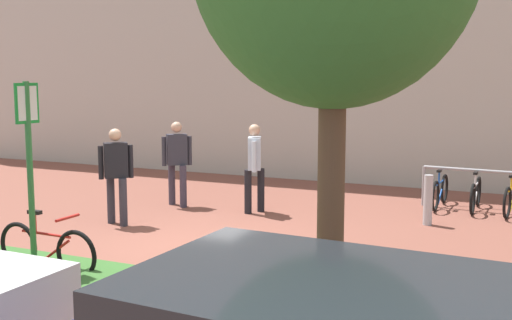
{
  "coord_description": "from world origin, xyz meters",
  "views": [
    {
      "loc": [
        4.77,
        -8.2,
        2.65
      ],
      "look_at": [
        0.57,
        1.04,
        1.29
      ],
      "focal_mm": 44.61,
      "sensor_mm": 36.0,
      "label": 1
    }
  ],
  "objects": [
    {
      "name": "bollard_steel",
      "position": [
        2.96,
        3.15,
        0.45
      ],
      "size": [
        0.16,
        0.16,
        0.9
      ],
      "primitive_type": "cylinder",
      "color": "#ADADB2",
      "rests_on": "ground"
    },
    {
      "name": "person_shirt_white",
      "position": [
        -0.27,
        2.8,
        0.98
      ],
      "size": [
        0.38,
        0.57,
        1.72
      ],
      "color": "black",
      "rests_on": "ground"
    },
    {
      "name": "person_suited_dark",
      "position": [
        -2.08,
        0.88,
        0.98
      ],
      "size": [
        0.48,
        0.45,
        1.72
      ],
      "color": "#2D2D38",
      "rests_on": "ground"
    },
    {
      "name": "bike_rack_cluster",
      "position": [
        3.61,
        4.78,
        0.35
      ],
      "size": [
        2.1,
        1.67,
        0.83
      ],
      "color": "#99999E",
      "rests_on": "ground"
    },
    {
      "name": "planter_strip",
      "position": [
        0.2,
        -2.0,
        0.08
      ],
      "size": [
        7.0,
        1.1,
        0.16
      ],
      "primitive_type": "cube",
      "color": "#336028",
      "rests_on": "ground"
    },
    {
      "name": "bike_at_sign",
      "position": [
        -1.2,
        -1.85,
        0.35
      ],
      "size": [
        1.68,
        0.42,
        0.86
      ],
      "color": "black",
      "rests_on": "ground"
    },
    {
      "name": "parking_sign_post",
      "position": [
        -1.28,
        -2.0,
        1.68
      ],
      "size": [
        0.08,
        0.36,
        2.57
      ],
      "color": "#2D7238",
      "rests_on": "ground"
    },
    {
      "name": "person_suited_navy",
      "position": [
        -1.96,
        2.73,
        0.98
      ],
      "size": [
        0.5,
        0.44,
        1.72
      ],
      "color": "#383342",
      "rests_on": "ground"
    },
    {
      "name": "ground_plane",
      "position": [
        0.0,
        0.0,
        0.0
      ],
      "size": [
        60.0,
        60.0,
        0.0
      ],
      "primitive_type": "plane",
      "color": "brown"
    }
  ]
}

